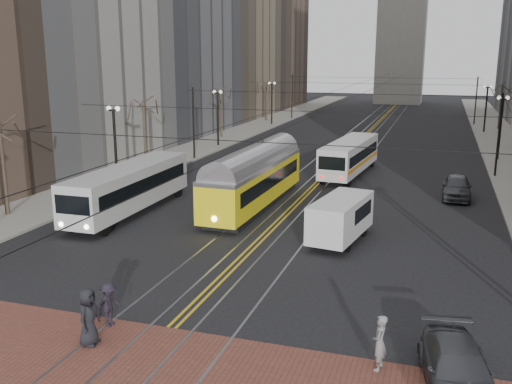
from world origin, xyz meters
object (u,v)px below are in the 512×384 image
Objects in this scene: sedan_parked at (458,370)px; pedestrian_a at (88,317)px; cargo_van at (341,220)px; pedestrian_d at (109,305)px; pedestrian_b at (380,343)px; sedan_grey at (457,187)px; transit_bus at (130,190)px; streetcar at (255,183)px; rear_bus at (350,158)px.

pedestrian_a is (-11.55, -0.89, 0.33)m from sedan_parked.
cargo_van is 13.47m from pedestrian_d.
sedan_grey is at bearing 179.52° from pedestrian_b.
sedan_parked is (18.65, -14.02, -0.77)m from transit_bus.
pedestrian_a reaches higher than sedan_grey.
sedan_grey is (12.30, 6.11, -0.74)m from streetcar.
transit_bus reaches higher than pedestrian_b.
sedan_grey is at bearing 79.97° from sedan_parked.
streetcar is 19.91m from pedestrian_b.
pedestrian_d is (-11.65, 0.50, 0.15)m from sedan_parked.
rear_bus is at bearing 146.51° from sedan_grey.
sedan_grey is 27.60m from pedestrian_a.
pedestrian_a is 1.12× the size of pedestrian_b.
pedestrian_b is (3.25, -11.98, -0.24)m from cargo_van.
pedestrian_a is at bearing -114.93° from sedan_grey.
pedestrian_a is (-6.05, -13.36, -0.14)m from cargo_van.
sedan_grey is 2.60× the size of pedestrian_b.
transit_bus is 21.26m from pedestrian_b.
cargo_van is (13.15, -1.54, -0.30)m from transit_bus.
sedan_grey is 1.00× the size of sedan_parked.
pedestrian_a is at bearing 175.25° from sedan_parked.
transit_bus is at bearing 21.32° from pedestrian_a.
rear_bus is at bearing 106.30° from cargo_van.
streetcar is (6.72, 3.87, 0.08)m from transit_bus.
streetcar is 17.40m from pedestrian_d.
pedestrian_a is 1.40m from pedestrian_d.
sedan_parked is (5.50, -12.48, -0.47)m from cargo_van.
streetcar reaches higher than sedan_grey.
pedestrian_d is at bearing -108.27° from cargo_van.
pedestrian_a is (7.10, -14.91, -0.44)m from transit_bus.
sedan_parked is 2.87× the size of pedestrian_d.
pedestrian_b is at bearing -85.67° from pedestrian_a.
rear_bus is 5.40× the size of pedestrian_a.
pedestrian_b is at bearing -65.89° from cargo_van.
transit_bus reaches higher than rear_bus.
pedestrian_b reaches higher than sedan_parked.
sedan_parked is at bearing -90.21° from sedan_grey.
transit_bus reaches higher than pedestrian_a.
pedestrian_d is (7.00, -13.52, -0.63)m from transit_bus.
streetcar is 18.78m from pedestrian_a.
streetcar is 8.08× the size of pedestrian_d.
pedestrian_d is (-6.15, -11.98, -0.33)m from cargo_van.
transit_bus is 23.35m from sedan_parked.
cargo_van is at bearing -28.52° from pedestrian_a.
cargo_van is (6.43, -5.41, -0.38)m from streetcar.
pedestrian_d is at bearing -87.74° from streetcar.
transit_bus is at bearing -151.64° from sedan_grey.
cargo_van is 3.22× the size of pedestrian_d.
pedestrian_d is (0.28, -17.39, -0.71)m from streetcar.
sedan_grey reaches higher than sedan_parked.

